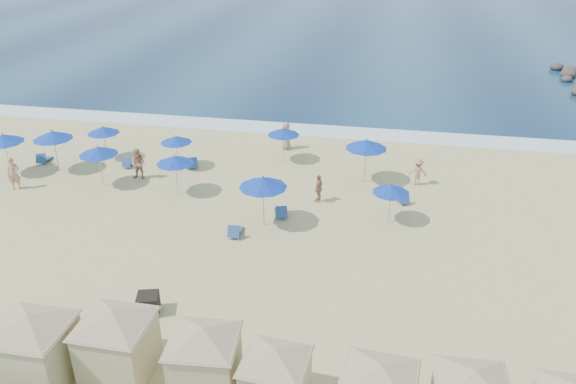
% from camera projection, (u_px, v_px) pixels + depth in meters
% --- Properties ---
extents(ground, '(160.00, 160.00, 0.00)m').
position_uv_depth(ground, '(217.00, 237.00, 26.94)').
color(ground, '#C9B980').
rests_on(ground, ground).
extents(ocean, '(160.00, 80.00, 0.06)m').
position_uv_depth(ocean, '(339.00, 30.00, 75.39)').
color(ocean, '#0D284C').
rests_on(ocean, ground).
extents(surf_line, '(160.00, 2.50, 0.08)m').
position_uv_depth(surf_line, '(281.00, 129.00, 40.58)').
color(surf_line, white).
rests_on(surf_line, ground).
extents(trash_bin, '(0.99, 0.99, 0.81)m').
position_uv_depth(trash_bin, '(148.00, 304.00, 21.67)').
color(trash_bin, black).
rests_on(trash_bin, ground).
extents(cabana_0, '(4.71, 4.71, 2.95)m').
position_uv_depth(cabana_0, '(33.00, 339.00, 17.95)').
color(cabana_0, '#C5B787').
rests_on(cabana_0, ground).
extents(cabana_1, '(4.60, 4.60, 2.88)m').
position_uv_depth(cabana_1, '(116.00, 334.00, 18.22)').
color(cabana_1, '#C5B787').
rests_on(cabana_1, ground).
extents(cabana_2, '(4.38, 4.38, 2.75)m').
position_uv_depth(cabana_2, '(204.00, 351.00, 17.63)').
color(cabana_2, '#C5B787').
rests_on(cabana_2, ground).
extents(cabana_3, '(4.03, 4.03, 2.53)m').
position_uv_depth(cabana_3, '(276.00, 371.00, 17.04)').
color(cabana_3, '#C5B787').
rests_on(cabana_3, ground).
extents(umbrella_0, '(2.28, 2.28, 2.59)m').
position_uv_depth(umbrella_0, '(3.00, 138.00, 32.59)').
color(umbrella_0, '#A5A8AD').
rests_on(umbrella_0, ground).
extents(umbrella_1, '(2.31, 2.31, 2.63)m').
position_uv_depth(umbrella_1, '(52.00, 135.00, 32.99)').
color(umbrella_1, '#A5A8AD').
rests_on(umbrella_1, ground).
extents(umbrella_2, '(1.98, 1.98, 2.25)m').
position_uv_depth(umbrella_2, '(103.00, 130.00, 34.73)').
color(umbrella_2, '#A5A8AD').
rests_on(umbrella_2, ground).
extents(umbrella_3, '(2.17, 2.17, 2.46)m').
position_uv_depth(umbrella_3, '(98.00, 151.00, 31.18)').
color(umbrella_3, '#A5A8AD').
rests_on(umbrella_3, ground).
extents(umbrella_4, '(1.89, 1.89, 2.15)m').
position_uv_depth(umbrella_4, '(176.00, 139.00, 33.53)').
color(umbrella_4, '#A5A8AD').
rests_on(umbrella_4, ground).
extents(umbrella_5, '(2.06, 2.06, 2.34)m').
position_uv_depth(umbrella_5, '(175.00, 160.00, 30.30)').
color(umbrella_5, '#A5A8AD').
rests_on(umbrella_5, ground).
extents(umbrella_6, '(2.37, 2.37, 2.70)m').
position_uv_depth(umbrella_6, '(263.00, 182.00, 27.00)').
color(umbrella_6, '#A5A8AD').
rests_on(umbrella_6, ground).
extents(umbrella_7, '(1.99, 1.99, 2.27)m').
position_uv_depth(umbrella_7, '(283.00, 132.00, 34.44)').
color(umbrella_7, '#A5A8AD').
rests_on(umbrella_7, ground).
extents(umbrella_8, '(2.37, 2.37, 2.69)m').
position_uv_depth(umbrella_8, '(366.00, 144.00, 31.53)').
color(umbrella_8, '#A5A8AD').
rests_on(umbrella_8, ground).
extents(umbrella_9, '(1.86, 1.86, 2.12)m').
position_uv_depth(umbrella_9, '(391.00, 189.00, 27.49)').
color(umbrella_9, '#A5A8AD').
rests_on(umbrella_9, ground).
extents(beach_chair_0, '(0.81, 1.40, 0.72)m').
position_uv_depth(beach_chair_0, '(43.00, 159.00, 34.98)').
color(beach_chair_0, '#274A8F').
rests_on(beach_chair_0, ground).
extents(beach_chair_1, '(0.63, 1.23, 0.65)m').
position_uv_depth(beach_chair_1, '(128.00, 163.00, 34.42)').
color(beach_chair_1, '#274A8F').
rests_on(beach_chair_1, ground).
extents(beach_chair_2, '(1.12, 1.49, 0.75)m').
position_uv_depth(beach_chair_2, '(192.00, 163.00, 34.37)').
color(beach_chair_2, '#274A8F').
rests_on(beach_chair_2, ground).
extents(beach_chair_3, '(0.64, 1.30, 0.70)m').
position_uv_depth(beach_chair_3, '(235.00, 231.00, 26.99)').
color(beach_chair_3, '#274A8F').
rests_on(beach_chair_3, ground).
extents(beach_chair_4, '(0.91, 1.43, 0.73)m').
position_uv_depth(beach_chair_4, '(281.00, 212.00, 28.72)').
color(beach_chair_4, '#274A8F').
rests_on(beach_chair_4, ground).
extents(beach_chair_5, '(0.94, 1.31, 0.66)m').
position_uv_depth(beach_chair_5, '(402.00, 199.00, 30.12)').
color(beach_chair_5, '#274A8F').
rests_on(beach_chair_5, ground).
extents(beachgoer_0, '(0.80, 0.66, 1.89)m').
position_uv_depth(beachgoer_0, '(14.00, 174.00, 31.29)').
color(beachgoer_0, tan).
rests_on(beachgoer_0, ground).
extents(beachgoer_1, '(0.93, 0.74, 1.87)m').
position_uv_depth(beachgoer_1, '(138.00, 164.00, 32.52)').
color(beachgoer_1, tan).
rests_on(beachgoer_1, ground).
extents(beachgoer_2, '(0.58, 0.98, 1.57)m').
position_uv_depth(beachgoer_2, '(319.00, 188.00, 30.00)').
color(beachgoer_2, tan).
rests_on(beachgoer_2, ground).
extents(beachgoer_3, '(1.03, 0.60, 1.58)m').
position_uv_depth(beachgoer_3, '(418.00, 172.00, 31.89)').
color(beachgoer_3, tan).
rests_on(beachgoer_3, ground).
extents(beachgoer_4, '(0.64, 0.94, 1.85)m').
position_uv_depth(beachgoer_4, '(286.00, 136.00, 36.77)').
color(beachgoer_4, tan).
rests_on(beachgoer_4, ground).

